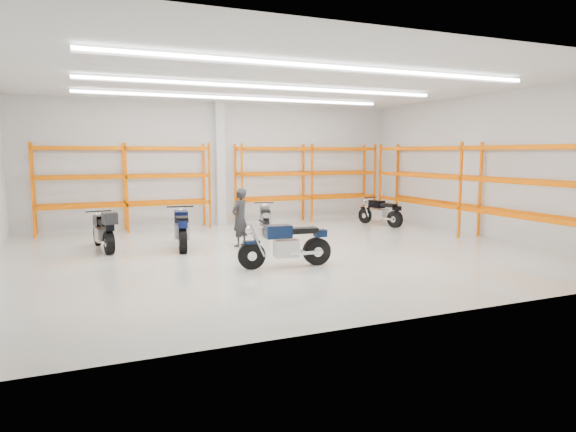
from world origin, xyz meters
name	(u,v)px	position (x,y,z in m)	size (l,w,h in m)	color
ground	(280,252)	(0.00, 0.00, 0.00)	(14.00, 14.00, 0.00)	beige
room_shell	(279,129)	(0.00, 0.03, 3.28)	(14.02, 12.02, 4.51)	silver
motorcycle_main	(289,245)	(-0.47, -1.73, 0.52)	(2.25, 0.74, 1.10)	black
motorcycle_back_a	(104,231)	(-4.32, 2.07, 0.54)	(0.75, 2.20, 1.13)	black
motorcycle_back_b	(182,230)	(-2.31, 1.61, 0.53)	(0.82, 2.29, 1.13)	black
motorcycle_back_c	(265,219)	(0.79, 3.24, 0.46)	(0.87, 1.96, 0.99)	black
motorcycle_back_d	(382,213)	(5.35, 3.25, 0.47)	(0.81, 2.03, 1.01)	black
standing_man	(240,218)	(-0.71, 1.26, 0.83)	(0.61, 0.40, 1.66)	black
structural_column	(220,164)	(0.00, 5.82, 2.25)	(0.32, 0.32, 4.50)	white
pallet_racking_back_left	(125,179)	(-3.40, 5.48, 1.79)	(5.67, 0.87, 3.00)	#FF4C00
pallet_racking_back_right	(308,175)	(3.40, 5.48, 1.79)	(5.67, 0.87, 3.00)	#FF4C00
pallet_racking_side	(471,180)	(6.48, 0.00, 1.81)	(0.87, 9.07, 3.00)	#FF4C00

